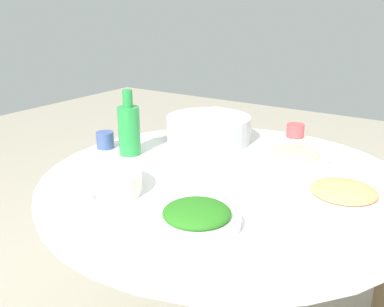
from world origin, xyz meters
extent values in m
cylinder|color=#99999E|center=(0.00, 0.00, 0.37)|extent=(0.13, 0.13, 0.68)
cylinder|color=silver|center=(0.00, 0.00, 0.72)|extent=(1.10, 1.10, 0.03)
cylinder|color=#B2B5BA|center=(0.28, 0.23, 0.79)|extent=(0.32, 0.32, 0.09)
ellipsoid|color=white|center=(0.28, 0.23, 0.79)|extent=(0.26, 0.26, 0.10)
cube|color=white|center=(0.36, 0.21, 0.84)|extent=(0.09, 0.16, 0.01)
cylinder|color=white|center=(-0.29, 0.24, 0.77)|extent=(0.25, 0.25, 0.06)
cylinder|color=black|center=(-0.29, 0.24, 0.77)|extent=(0.22, 0.22, 0.04)
cylinder|color=silver|center=(-0.29, 0.24, 0.79)|extent=(0.22, 0.19, 0.01)
cylinder|color=white|center=(0.03, -0.34, 0.75)|extent=(0.23, 0.23, 0.02)
ellipsoid|color=#E78E59|center=(0.03, -0.34, 0.77)|extent=(0.17, 0.17, 0.03)
cylinder|color=silver|center=(0.25, -0.12, 0.75)|extent=(0.23, 0.23, 0.02)
ellipsoid|color=#DEBB7D|center=(0.25, -0.12, 0.77)|extent=(0.17, 0.17, 0.03)
cylinder|color=white|center=(-0.30, -0.09, 0.75)|extent=(0.21, 0.21, 0.02)
ellipsoid|color=#256E1A|center=(-0.30, -0.09, 0.77)|extent=(0.16, 0.16, 0.04)
cylinder|color=#248D3C|center=(0.00, 0.38, 0.82)|extent=(0.07, 0.07, 0.17)
cylinder|color=#248D3C|center=(0.00, 0.38, 0.94)|extent=(0.03, 0.03, 0.06)
cylinder|color=#3C508A|center=(0.00, 0.49, 0.77)|extent=(0.06, 0.06, 0.06)
cylinder|color=#CB4245|center=(0.51, -0.03, 0.77)|extent=(0.07, 0.07, 0.05)
camera|label=1|loc=(-1.04, -0.57, 1.23)|focal=39.66mm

